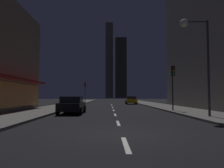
% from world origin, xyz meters
% --- Properties ---
extents(ground_plane, '(78.00, 136.00, 0.10)m').
position_xyz_m(ground_plane, '(0.00, 32.00, -0.05)').
color(ground_plane, black).
extents(sidewalk_right, '(4.00, 76.00, 0.15)m').
position_xyz_m(sidewalk_right, '(7.00, 32.00, 0.07)').
color(sidewalk_right, '#605E59').
rests_on(sidewalk_right, ground).
extents(sidewalk_left, '(4.00, 76.00, 0.15)m').
position_xyz_m(sidewalk_left, '(-7.00, 32.00, 0.07)').
color(sidewalk_left, '#605E59').
rests_on(sidewalk_left, ground).
extents(lane_marking_center, '(0.16, 33.40, 0.01)m').
position_xyz_m(lane_marking_center, '(0.00, 13.60, 0.01)').
color(lane_marking_center, silver).
rests_on(lane_marking_center, ground).
extents(skyscraper_distant_tall, '(5.39, 7.78, 55.15)m').
position_xyz_m(skyscraper_distant_tall, '(0.01, 148.20, 27.57)').
color(skyscraper_distant_tall, '#5D5946').
rests_on(skyscraper_distant_tall, ground).
extents(skyscraper_distant_mid, '(7.90, 6.20, 43.03)m').
position_xyz_m(skyscraper_distant_mid, '(8.33, 143.36, 21.52)').
color(skyscraper_distant_mid, '#363329').
rests_on(skyscraper_distant_mid, ground).
extents(car_parked_near, '(1.98, 4.24, 1.45)m').
position_xyz_m(car_parked_near, '(-3.60, 9.52, 0.74)').
color(car_parked_near, black).
rests_on(car_parked_near, ground).
extents(car_parked_far, '(1.98, 4.24, 1.45)m').
position_xyz_m(car_parked_far, '(3.60, 30.63, 0.74)').
color(car_parked_far, gold).
rests_on(car_parked_far, ground).
extents(fire_hydrant_far_left, '(0.42, 0.30, 0.65)m').
position_xyz_m(fire_hydrant_far_left, '(-5.90, 22.34, 0.45)').
color(fire_hydrant_far_left, red).
rests_on(fire_hydrant_far_left, sidewalk_left).
extents(traffic_light_near_right, '(0.32, 0.48, 4.20)m').
position_xyz_m(traffic_light_near_right, '(5.50, 11.24, 3.19)').
color(traffic_light_near_right, '#2D2D2D').
rests_on(traffic_light_near_right, sidewalk_right).
extents(traffic_light_far_left, '(0.32, 0.48, 4.20)m').
position_xyz_m(traffic_light_far_left, '(-5.50, 36.73, 3.19)').
color(traffic_light_far_left, '#2D2D2D').
rests_on(traffic_light_far_left, sidewalk_left).
extents(street_lamp_right, '(1.96, 0.56, 6.58)m').
position_xyz_m(street_lamp_right, '(5.38, 5.57, 5.07)').
color(street_lamp_right, '#38383D').
rests_on(street_lamp_right, sidewalk_right).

